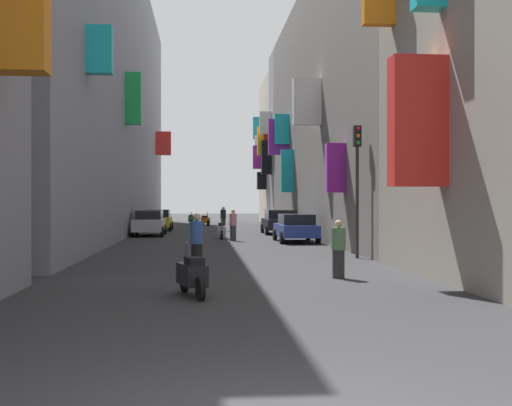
% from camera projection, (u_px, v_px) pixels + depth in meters
% --- Properties ---
extents(ground_plane, '(140.00, 140.00, 0.00)m').
position_uv_depth(ground_plane, '(218.00, 238.00, 35.44)').
color(ground_plane, '#2D2D30').
extents(building_left_mid_b, '(7.36, 47.73, 18.13)m').
position_uv_depth(building_left_mid_b, '(90.00, 91.00, 40.85)').
color(building_left_mid_b, gray).
rests_on(building_left_mid_b, ground).
extents(building_right_mid_a, '(7.39, 31.36, 14.60)m').
position_uv_depth(building_right_mid_a, '(355.00, 111.00, 37.16)').
color(building_right_mid_a, slate).
rests_on(building_right_mid_a, ground).
extents(building_right_mid_b, '(7.11, 3.62, 14.57)m').
position_uv_depth(building_right_mid_b, '(305.00, 140.00, 54.58)').
color(building_right_mid_b, gray).
rests_on(building_right_mid_b, ground).
extents(building_right_mid_c, '(7.27, 9.65, 13.59)m').
position_uv_depth(building_right_mid_c, '(294.00, 152.00, 61.18)').
color(building_right_mid_c, '#BCB29E').
rests_on(building_right_mid_c, ground).
extents(parked_car_blue, '(1.93, 4.36, 1.39)m').
position_uv_depth(parked_car_blue, '(296.00, 227.00, 31.75)').
color(parked_car_blue, navy).
rests_on(parked_car_blue, ground).
extents(parked_car_yellow, '(1.87, 4.29, 1.46)m').
position_uv_depth(parked_car_yellow, '(159.00, 220.00, 44.08)').
color(parked_car_yellow, gold).
rests_on(parked_car_yellow, ground).
extents(parked_car_silver, '(1.86, 4.12, 1.48)m').
position_uv_depth(parked_car_silver, '(149.00, 223.00, 37.55)').
color(parked_car_silver, '#B7B7BC').
rests_on(parked_car_silver, ground).
extents(parked_car_black, '(1.98, 4.38, 1.49)m').
position_uv_depth(parked_car_black, '(279.00, 221.00, 39.67)').
color(parked_car_black, black).
rests_on(parked_car_black, ground).
extents(scooter_orange, '(0.76, 1.71, 1.13)m').
position_uv_depth(scooter_orange, '(205.00, 220.00, 52.36)').
color(scooter_orange, orange).
rests_on(scooter_orange, ground).
extents(scooter_green, '(0.54, 1.90, 1.13)m').
position_uv_depth(scooter_green, '(191.00, 219.00, 55.18)').
color(scooter_green, '#287F3D').
rests_on(scooter_green, ground).
extents(scooter_silver, '(0.45, 2.00, 1.13)m').
position_uv_depth(scooter_silver, '(222.00, 230.00, 34.61)').
color(scooter_silver, '#ADADB2').
rests_on(scooter_silver, ground).
extents(scooter_black, '(0.72, 1.83, 1.13)m').
position_uv_depth(scooter_black, '(192.00, 275.00, 13.63)').
color(scooter_black, black).
rests_on(scooter_black, ground).
extents(pedestrian_crossing, '(0.53, 0.53, 1.68)m').
position_uv_depth(pedestrian_crossing, '(197.00, 243.00, 18.15)').
color(pedestrian_crossing, black).
rests_on(pedestrian_crossing, ground).
extents(pedestrian_near_left, '(0.50, 0.50, 1.62)m').
position_uv_depth(pedestrian_near_left, '(233.00, 225.00, 32.61)').
color(pedestrian_near_left, '#3B3B3B').
rests_on(pedestrian_near_left, ground).
extents(pedestrian_near_right, '(0.50, 0.50, 1.54)m').
position_uv_depth(pedestrian_near_right, '(338.00, 249.00, 16.83)').
color(pedestrian_near_right, '#2B2B2B').
rests_on(pedestrian_near_right, ground).
extents(pedestrian_mid_street, '(0.52, 0.52, 1.68)m').
position_uv_depth(pedestrian_mid_street, '(223.00, 219.00, 43.79)').
color(pedestrian_mid_street, '#242424').
rests_on(pedestrian_mid_street, ground).
extents(traffic_light_near_corner, '(0.26, 0.34, 4.73)m').
position_uv_depth(traffic_light_near_corner, '(357.00, 169.00, 22.80)').
color(traffic_light_near_corner, '#2D2D2D').
rests_on(traffic_light_near_corner, ground).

